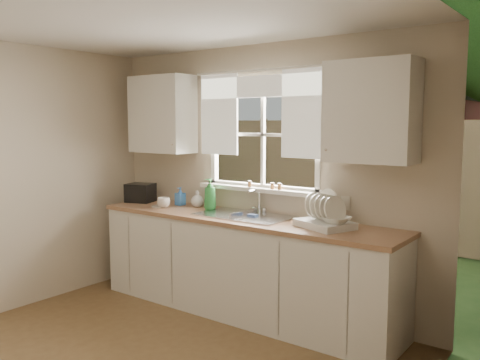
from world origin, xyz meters
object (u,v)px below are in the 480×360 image
Objects in this scene: black_appliance at (140,193)px; dish_rack at (325,218)px; soap_bottle_a at (210,194)px; cup at (164,203)px.

dish_rack is at bearing -18.09° from black_appliance.
soap_bottle_a reaches higher than cup.
soap_bottle_a is 1.15× the size of black_appliance.
black_appliance is at bearing -165.01° from soap_bottle_a.
dish_rack is at bearing -11.15° from cup.
cup is (-0.47, -0.17, -0.10)m from soap_bottle_a.
soap_bottle_a is (-1.29, 0.08, 0.08)m from dish_rack.
dish_rack is 2.23m from black_appliance.
soap_bottle_a is at bearing -14.28° from black_appliance.
black_appliance is (-0.94, -0.05, -0.06)m from soap_bottle_a.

